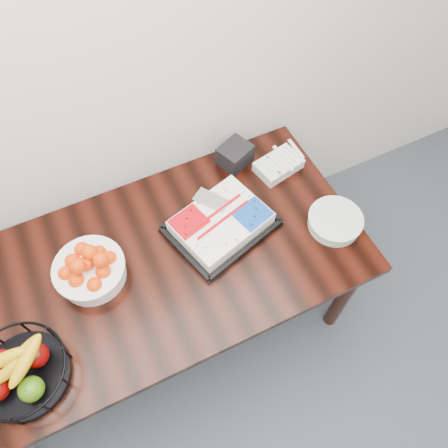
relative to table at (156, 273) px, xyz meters
name	(u,v)px	position (x,y,z in m)	size (l,w,h in m)	color
table	(156,273)	(0.00, 0.00, 0.00)	(1.80, 0.90, 0.75)	black
cake_tray	(221,223)	(0.33, 0.04, 0.13)	(0.51, 0.45, 0.09)	black
tangerine_bowl	(89,268)	(-0.24, 0.06, 0.17)	(0.29, 0.29, 0.18)	white
fruit_basket	(20,372)	(-0.58, -0.23, 0.16)	(0.34, 0.34, 0.18)	black
plate_stack	(335,221)	(0.79, -0.16, 0.12)	(0.24, 0.24, 0.06)	white
fork_bag	(278,165)	(0.73, 0.22, 0.12)	(0.24, 0.18, 0.06)	silver
napkin_box	(235,155)	(0.56, 0.35, 0.14)	(0.15, 0.12, 0.10)	black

